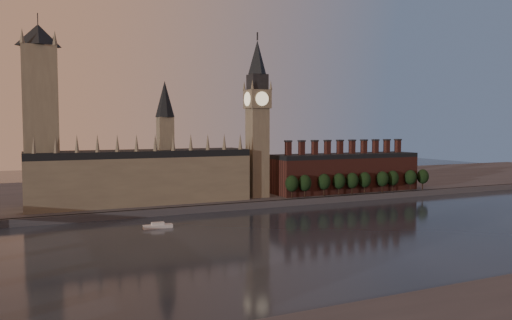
# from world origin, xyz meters

# --- Properties ---
(ground) EXTENTS (900.00, 900.00, 0.00)m
(ground) POSITION_xyz_m (0.00, 0.00, 0.00)
(ground) COLOR black
(ground) RESTS_ON ground
(north_bank) EXTENTS (900.00, 182.00, 4.00)m
(north_bank) POSITION_xyz_m (0.00, 178.04, 2.00)
(north_bank) COLOR #4D4C52
(north_bank) RESTS_ON ground
(palace_of_westminster) EXTENTS (130.00, 30.30, 74.00)m
(palace_of_westminster) POSITION_xyz_m (-64.41, 114.91, 21.63)
(palace_of_westminster) COLOR #81765B
(palace_of_westminster) RESTS_ON north_bank
(victoria_tower) EXTENTS (24.00, 24.00, 108.00)m
(victoria_tower) POSITION_xyz_m (-120.00, 115.00, 59.09)
(victoria_tower) COLOR #81765B
(victoria_tower) RESTS_ON north_bank
(big_ben) EXTENTS (15.00, 15.00, 107.00)m
(big_ben) POSITION_xyz_m (10.00, 110.00, 56.83)
(big_ben) COLOR #81765B
(big_ben) RESTS_ON north_bank
(chimney_block) EXTENTS (110.00, 25.00, 37.00)m
(chimney_block) POSITION_xyz_m (80.00, 110.00, 17.82)
(chimney_block) COLOR #5D2A23
(chimney_block) RESTS_ON north_bank
(embankment_tree_0) EXTENTS (8.60, 8.60, 14.88)m
(embankment_tree_0) POSITION_xyz_m (27.76, 95.29, 13.47)
(embankment_tree_0) COLOR black
(embankment_tree_0) RESTS_ON north_bank
(embankment_tree_1) EXTENTS (8.60, 8.60, 14.88)m
(embankment_tree_1) POSITION_xyz_m (37.10, 94.61, 13.47)
(embankment_tree_1) COLOR black
(embankment_tree_1) RESTS_ON north_bank
(embankment_tree_2) EXTENTS (8.60, 8.60, 14.88)m
(embankment_tree_2) POSITION_xyz_m (52.37, 95.36, 13.47)
(embankment_tree_2) COLOR black
(embankment_tree_2) RESTS_ON north_bank
(embankment_tree_3) EXTENTS (8.60, 8.60, 14.88)m
(embankment_tree_3) POSITION_xyz_m (63.96, 94.83, 13.47)
(embankment_tree_3) COLOR black
(embankment_tree_3) RESTS_ON north_bank
(embankment_tree_4) EXTENTS (8.60, 8.60, 14.88)m
(embankment_tree_4) POSITION_xyz_m (74.03, 93.88, 13.47)
(embankment_tree_4) COLOR black
(embankment_tree_4) RESTS_ON north_bank
(embankment_tree_5) EXTENTS (8.60, 8.60, 14.88)m
(embankment_tree_5) POSITION_xyz_m (84.79, 94.19, 13.47)
(embankment_tree_5) COLOR black
(embankment_tree_5) RESTS_ON north_bank
(embankment_tree_6) EXTENTS (8.60, 8.60, 14.88)m
(embankment_tree_6) POSITION_xyz_m (99.82, 93.80, 13.47)
(embankment_tree_6) COLOR black
(embankment_tree_6) RESTS_ON north_bank
(embankment_tree_7) EXTENTS (8.60, 8.60, 14.88)m
(embankment_tree_7) POSITION_xyz_m (110.10, 95.09, 13.47)
(embankment_tree_7) COLOR black
(embankment_tree_7) RESTS_ON north_bank
(embankment_tree_8) EXTENTS (8.60, 8.60, 14.88)m
(embankment_tree_8) POSITION_xyz_m (125.76, 94.26, 13.47)
(embankment_tree_8) COLOR black
(embankment_tree_8) RESTS_ON north_bank
(embankment_tree_9) EXTENTS (8.60, 8.60, 14.88)m
(embankment_tree_9) POSITION_xyz_m (137.85, 94.70, 13.47)
(embankment_tree_9) COLOR black
(embankment_tree_9) RESTS_ON north_bank
(river_boat) EXTENTS (14.58, 4.93, 2.87)m
(river_boat) POSITION_xyz_m (-69.60, 56.29, 1.10)
(river_boat) COLOR silver
(river_boat) RESTS_ON ground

